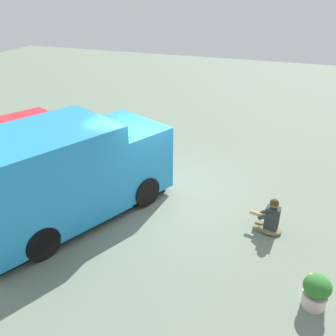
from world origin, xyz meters
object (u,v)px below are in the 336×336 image
object	(u,v)px
food_truck	(65,175)
person_customer	(270,219)
planter_flowering_near	(316,291)
planter_flowering_far	(78,126)

from	to	relation	value
food_truck	person_customer	size ratio (longest dim) A/B	6.06
person_customer	planter_flowering_near	distance (m)	2.20
planter_flowering_far	food_truck	bearing A→B (deg)	30.07
food_truck	person_customer	distance (m)	4.89
planter_flowering_near	person_customer	bearing A→B (deg)	-153.18
planter_flowering_near	planter_flowering_far	size ratio (longest dim) A/B	0.90
food_truck	person_customer	xyz separation A→B (m)	(-1.01, 4.72, -0.79)
food_truck	planter_flowering_near	xyz separation A→B (m)	(0.94, 5.71, -0.78)
food_truck	planter_flowering_near	world-z (taller)	food_truck
planter_flowering_near	planter_flowering_far	world-z (taller)	planter_flowering_far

